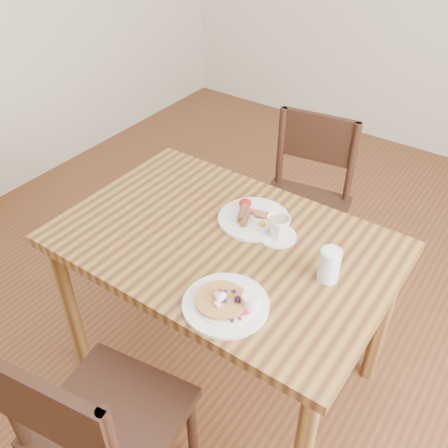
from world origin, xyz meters
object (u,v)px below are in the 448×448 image
Objects in this scene: chair_far at (303,198)px; teacup_saucer at (278,228)px; chair_near at (99,425)px; water_glass at (329,265)px; pancake_plate at (227,303)px; dining_table at (224,260)px; breakfast_plate at (253,217)px.

chair_far is 0.71m from teacup_saucer.
water_glass is (0.37, 0.71, 0.32)m from chair_near.
chair_near is 7.53× the size of water_glass.
pancake_plate is (0.18, 0.42, 0.27)m from chair_near.
teacup_saucer is at bearing 159.39° from water_glass.
dining_table is 4.44× the size of breakfast_plate.
chair_near and chair_far have the same top height.
dining_table is at bearing 84.79° from chair_far.
breakfast_plate is at bearing 161.15° from water_glass.
chair_near reaches higher than water_glass.
chair_far is (-0.06, 1.42, 0.00)m from chair_near.
dining_table is 1.36× the size of chair_far.
chair_near is (0.02, -0.68, -0.16)m from dining_table.
breakfast_plate is at bearing 87.84° from chair_far.
breakfast_plate is at bearing 82.10° from dining_table.
breakfast_plate is at bearing 112.45° from pancake_plate.
water_glass is at bearing 53.52° from chair_near.
chair_near is 0.88m from breakfast_plate.
chair_far is 1.06m from pancake_plate.
dining_table is at bearing -97.90° from breakfast_plate.
breakfast_plate is 0.39m from water_glass.
breakfast_plate is at bearing 164.61° from teacup_saucer.
breakfast_plate reaches higher than dining_table.
chair_near is 3.26× the size of pancake_plate.
chair_far reaches higher than water_glass.
water_glass is at bearing 55.59° from pancake_plate.
chair_far reaches higher than dining_table.
chair_near is 0.87m from teacup_saucer.
water_glass is at bearing -20.61° from teacup_saucer.
chair_near is at bearing -90.28° from breakfast_plate.
chair_near is 0.87m from water_glass.
chair_near is 1.00× the size of chair_far.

